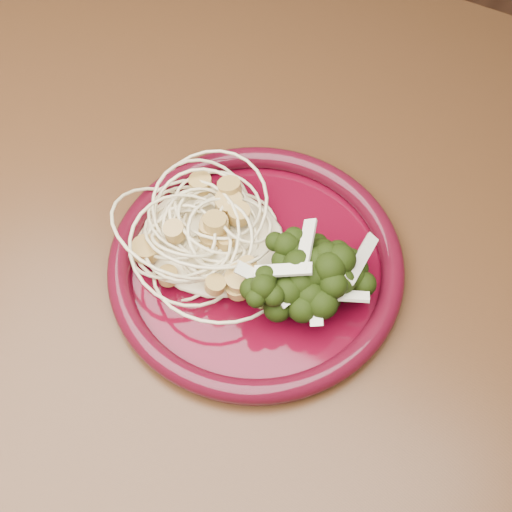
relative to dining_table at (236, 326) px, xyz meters
name	(u,v)px	position (x,y,z in m)	size (l,w,h in m)	color
dining_table	(236,326)	(0.00, 0.00, 0.00)	(1.20, 0.80, 0.75)	#472814
dinner_plate	(256,264)	(0.02, 0.01, 0.11)	(0.25, 0.25, 0.02)	#440411
spaghetti_pile	(213,234)	(-0.02, 0.01, 0.12)	(0.12, 0.10, 0.03)	beige
scallop_cluster	(211,211)	(-0.02, 0.01, 0.15)	(0.11, 0.11, 0.04)	tan
broccoli_pile	(312,280)	(0.06, 0.01, 0.13)	(0.08, 0.13, 0.05)	black
onion_garnish	(315,258)	(0.06, 0.01, 0.16)	(0.06, 0.09, 0.05)	beige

